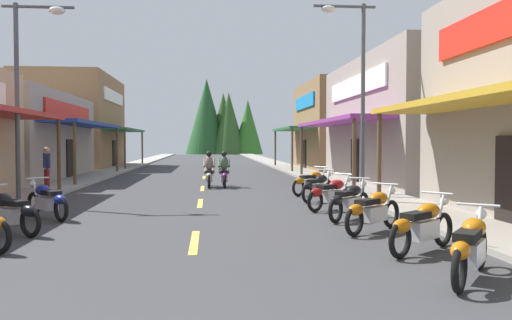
# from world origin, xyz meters

# --- Properties ---
(ground) EXTENTS (10.20, 95.38, 0.10)m
(ground) POSITION_xyz_m (0.00, 32.69, -0.05)
(ground) COLOR #38383A
(sidewalk_left) EXTENTS (2.02, 95.38, 0.12)m
(sidewalk_left) POSITION_xyz_m (-6.11, 32.69, 0.06)
(sidewalk_left) COLOR #9E9991
(sidewalk_left) RESTS_ON ground
(sidewalk_right) EXTENTS (2.02, 95.38, 0.12)m
(sidewalk_right) POSITION_xyz_m (6.11, 32.69, 0.06)
(sidewalk_right) COLOR gray
(sidewalk_right) RESTS_ON ground
(centerline_dashes) EXTENTS (0.16, 70.52, 0.01)m
(centerline_dashes) POSITION_xyz_m (0.00, 36.10, 0.01)
(centerline_dashes) COLOR #E0C64C
(centerline_dashes) RESTS_ON ground
(storefront_left_far) EXTENTS (7.89, 10.73, 6.99)m
(storefront_left_far) POSITION_xyz_m (-10.13, 39.38, 3.49)
(storefront_left_far) COLOR olive
(storefront_left_far) RESTS_ON ground
(storefront_right_middle) EXTENTS (8.05, 12.27, 5.85)m
(storefront_right_middle) POSITION_xyz_m (10.20, 22.10, 2.93)
(storefront_right_middle) COLOR gray
(storefront_right_middle) RESTS_ON ground
(storefront_right_far) EXTENTS (8.64, 9.76, 6.18)m
(storefront_right_far) POSITION_xyz_m (10.50, 34.94, 3.09)
(storefront_right_far) COLOR olive
(storefront_right_far) RESTS_ON ground
(streetlamp_left) EXTENTS (2.12, 0.30, 6.14)m
(streetlamp_left) POSITION_xyz_m (-5.18, 14.78, 4.01)
(streetlamp_left) COLOR #474C51
(streetlamp_left) RESTS_ON ground
(streetlamp_right) EXTENTS (2.12, 0.30, 6.62)m
(streetlamp_right) POSITION_xyz_m (5.19, 15.70, 4.27)
(streetlamp_right) COLOR #474C51
(streetlamp_right) RESTS_ON ground
(motorcycle_parked_right_0) EXTENTS (1.40, 1.74, 1.04)m
(motorcycle_parked_right_0) POSITION_xyz_m (3.94, 5.42, 0.49)
(motorcycle_parked_right_0) COLOR black
(motorcycle_parked_right_0) RESTS_ON ground
(motorcycle_parked_right_1) EXTENTS (1.74, 1.40, 1.04)m
(motorcycle_parked_right_1) POSITION_xyz_m (4.03, 7.28, 0.49)
(motorcycle_parked_right_1) COLOR black
(motorcycle_parked_right_1) RESTS_ON ground
(motorcycle_parked_right_2) EXTENTS (1.68, 1.48, 1.04)m
(motorcycle_parked_right_2) POSITION_xyz_m (3.81, 9.36, 0.49)
(motorcycle_parked_right_2) COLOR black
(motorcycle_parked_right_2) RESTS_ON ground
(motorcycle_parked_right_3) EXTENTS (1.51, 1.65, 1.04)m
(motorcycle_parked_right_3) POSITION_xyz_m (3.80, 11.18, 0.49)
(motorcycle_parked_right_3) COLOR black
(motorcycle_parked_right_3) RESTS_ON ground
(motorcycle_parked_right_4) EXTENTS (1.75, 1.39, 1.04)m
(motorcycle_parked_right_4) POSITION_xyz_m (3.79, 13.05, 0.49)
(motorcycle_parked_right_4) COLOR black
(motorcycle_parked_right_4) RESTS_ON ground
(motorcycle_parked_right_5) EXTENTS (1.46, 1.69, 1.04)m
(motorcycle_parked_right_5) POSITION_xyz_m (3.88, 15.30, 0.49)
(motorcycle_parked_right_5) COLOR black
(motorcycle_parked_right_5) RESTS_ON ground
(motorcycle_parked_right_6) EXTENTS (1.74, 1.41, 1.04)m
(motorcycle_parked_right_6) POSITION_xyz_m (4.05, 17.25, 0.49)
(motorcycle_parked_right_6) COLOR black
(motorcycle_parked_right_6) RESTS_ON ground
(motorcycle_parked_left_3) EXTENTS (1.78, 1.36, 1.04)m
(motorcycle_parked_left_3) POSITION_xyz_m (-3.93, 9.80, 0.49)
(motorcycle_parked_left_3) COLOR black
(motorcycle_parked_left_3) RESTS_ON ground
(motorcycle_parked_left_4) EXTENTS (1.52, 1.65, 1.04)m
(motorcycle_parked_left_4) POSITION_xyz_m (-3.80, 11.96, 0.49)
(motorcycle_parked_left_4) COLOR black
(motorcycle_parked_left_4) RESTS_ON ground
(rider_cruising_lead) EXTENTS (0.60, 2.14, 1.57)m
(rider_cruising_lead) POSITION_xyz_m (0.28, 20.82, 0.66)
(rider_cruising_lead) COLOR black
(rider_cruising_lead) RESTS_ON ground
(rider_cruising_trailing) EXTENTS (0.60, 2.14, 1.57)m
(rider_cruising_trailing) POSITION_xyz_m (0.93, 20.84, 0.66)
(rider_cruising_trailing) COLOR black
(rider_cruising_trailing) RESTS_ON ground
(pedestrian_by_shop) EXTENTS (0.43, 0.45, 1.76)m
(pedestrian_by_shop) POSITION_xyz_m (-6.11, 19.52, 1.02)
(pedestrian_by_shop) COLOR maroon
(pedestrian_by_shop) RESTS_ON ground
(treeline_backdrop) EXTENTS (12.76, 7.84, 12.49)m
(treeline_backdrop) POSITION_xyz_m (2.31, 84.15, 5.47)
(treeline_backdrop) COLOR #2F6823
(treeline_backdrop) RESTS_ON ground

